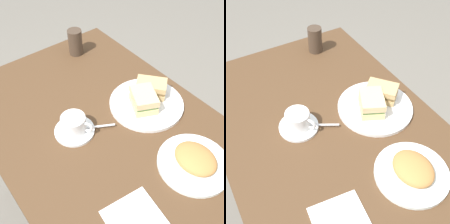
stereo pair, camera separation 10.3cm
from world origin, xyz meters
TOP-DOWN VIEW (x-y plane):
  - ground_plane at (0.00, 0.00)m, footprint 6.00×6.00m
  - dining_table at (0.00, 0.00)m, footprint 1.06×0.75m
  - sandwich_plate at (0.04, 0.19)m, footprint 0.28×0.28m
  - sandwich_front at (0.05, 0.17)m, footprint 0.14×0.12m
  - sandwich_back at (0.02, 0.24)m, footprint 0.14×0.13m
  - coffee_saucer at (-0.01, -0.10)m, footprint 0.14×0.14m
  - coffee_cup at (-0.01, -0.10)m, footprint 0.10×0.09m
  - spoon at (0.02, -0.03)m, footprint 0.06×0.09m
  - side_plate at (0.34, 0.12)m, footprint 0.23×0.23m
  - side_food_pile at (0.34, 0.12)m, footprint 0.14×0.12m
  - napkin at (0.36, -0.14)m, footprint 0.17×0.17m
  - drinking_glass at (-0.41, 0.17)m, footprint 0.06×0.06m

SIDE VIEW (x-z plane):
  - ground_plane at x=0.00m, z-range 0.00..0.00m
  - dining_table at x=0.00m, z-range 0.27..1.02m
  - napkin at x=0.36m, z-range 0.75..0.75m
  - coffee_saucer at x=-0.01m, z-range 0.75..0.76m
  - sandwich_plate at x=0.04m, z-range 0.75..0.76m
  - side_plate at x=0.34m, z-range 0.75..0.76m
  - spoon at x=0.02m, z-range 0.76..0.76m
  - side_food_pile at x=0.34m, z-range 0.76..0.81m
  - coffee_cup at x=-0.01m, z-range 0.76..0.82m
  - sandwich_back at x=0.02m, z-range 0.76..0.82m
  - sandwich_front at x=0.05m, z-range 0.76..0.83m
  - drinking_glass at x=-0.41m, z-range 0.75..0.87m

